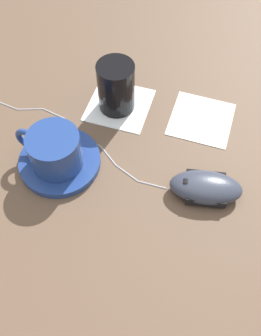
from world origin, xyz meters
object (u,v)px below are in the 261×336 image
(coffee_cup, at_px, (54,150))
(computer_mouse, at_px, (206,187))
(drinking_glass, at_px, (116,87))
(saucer, at_px, (60,161))

(coffee_cup, distance_m, computer_mouse, 0.25)
(computer_mouse, bearing_deg, drinking_glass, 80.83)
(coffee_cup, bearing_deg, saucer, 9.18)
(saucer, height_order, computer_mouse, computer_mouse)
(saucer, distance_m, coffee_cup, 0.04)
(drinking_glass, bearing_deg, coffee_cup, -172.40)
(saucer, xyz_separation_m, computer_mouse, (0.12, -0.21, 0.01))
(computer_mouse, distance_m, drinking_glass, 0.24)
(saucer, relative_size, drinking_glass, 1.45)
(coffee_cup, distance_m, drinking_glass, 0.17)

